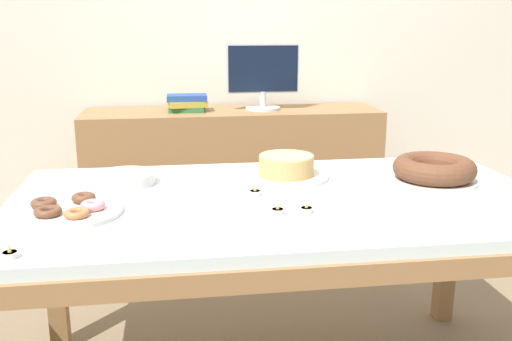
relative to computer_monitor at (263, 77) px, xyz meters
The scene contains 13 objects.
wall_back 0.47m from the computer_monitor, 120.54° to the left, with size 8.00×0.10×2.60m, color silver.
dining_table 1.55m from the computer_monitor, 96.74° to the right, with size 1.78×0.98×0.74m.
sideboard 0.62m from the computer_monitor, behind, with size 1.70×0.44×0.80m.
computer_monitor is the anchor object (origin of this frame).
book_stack 0.46m from the computer_monitor, behind, with size 0.23×0.19×0.09m.
cake_chocolate_round 1.31m from the computer_monitor, 95.10° to the right, with size 0.31×0.31×0.09m.
cake_golden_bundt 1.48m from the computer_monitor, 74.43° to the right, with size 0.30×0.30×0.09m.
pastry_platter 1.81m from the computer_monitor, 117.65° to the right, with size 0.32×0.32×0.04m.
plate_stack 1.47m from the computer_monitor, 118.29° to the right, with size 0.21×0.21×0.04m.
tealight_near_cakes 2.13m from the computer_monitor, 115.62° to the right, with size 0.04×0.04×0.04m.
tealight_right_edge 1.52m from the computer_monitor, 99.86° to the right, with size 0.04×0.04×0.04m.
tealight_left_edge 1.71m from the computer_monitor, 97.41° to the right, with size 0.04×0.04×0.04m.
tealight_near_front 1.70m from the computer_monitor, 94.46° to the right, with size 0.04×0.04×0.04m.
Camera 1 is at (-0.33, -1.75, 1.29)m, focal length 40.00 mm.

